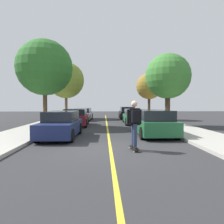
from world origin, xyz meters
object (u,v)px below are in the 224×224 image
at_px(parked_car_right_nearest, 153,123).
at_px(parked_car_right_far, 127,113).
at_px(parked_car_right_near, 135,116).
at_px(street_tree_right_nearest, 168,76).
at_px(parked_car_left_nearest, 61,125).
at_px(skateboard, 134,148).
at_px(street_tree_left_near, 66,80).
at_px(street_tree_right_near, 149,86).
at_px(street_tree_left_nearest, 45,68).
at_px(fire_hydrant, 45,124).
at_px(parked_car_left_near, 76,117).
at_px(parked_car_left_far, 83,114).
at_px(skateboarder, 134,121).

relative_size(parked_car_right_nearest, parked_car_right_far, 0.98).
relative_size(parked_car_right_near, street_tree_right_nearest, 0.84).
height_order(parked_car_left_nearest, skateboard, parked_car_left_nearest).
relative_size(parked_car_right_nearest, street_tree_left_near, 0.63).
bearing_deg(street_tree_left_near, parked_car_right_near, -42.19).
relative_size(street_tree_right_near, skateboard, 5.82).
distance_m(parked_car_right_far, street_tree_right_near, 4.20).
height_order(parked_car_right_nearest, street_tree_left_near, street_tree_left_near).
height_order(street_tree_left_nearest, fire_hydrant, street_tree_left_nearest).
bearing_deg(parked_car_right_far, parked_car_left_near, -122.82).
height_order(parked_car_left_far, parked_car_right_far, parked_car_right_far).
bearing_deg(parked_car_left_nearest, parked_car_left_far, 90.00).
relative_size(parked_car_right_nearest, parked_car_right_near, 0.90).
distance_m(parked_car_right_near, parked_car_right_far, 6.29).
xyz_separation_m(parked_car_right_far, street_tree_left_nearest, (-7.28, -8.61, 3.84)).
bearing_deg(parked_car_left_nearest, skateboard, -42.67).
bearing_deg(parked_car_left_far, parked_car_right_far, 22.22).
bearing_deg(parked_car_right_far, street_tree_right_nearest, -75.37).
relative_size(parked_car_left_nearest, parked_car_right_near, 0.90).
height_order(parked_car_left_far, street_tree_left_nearest, street_tree_left_nearest).
bearing_deg(skateboard, fire_hydrant, 131.61).
xyz_separation_m(parked_car_right_near, fire_hydrant, (-6.55, -4.98, -0.18)).
xyz_separation_m(street_tree_right_nearest, street_tree_right_near, (-0.00, 6.68, -0.22)).
bearing_deg(street_tree_left_near, street_tree_left_nearest, -90.00).
xyz_separation_m(parked_car_left_nearest, fire_hydrant, (-1.50, 2.39, -0.19)).
height_order(street_tree_left_nearest, street_tree_right_near, street_tree_left_nearest).
bearing_deg(street_tree_left_nearest, parked_car_right_near, 17.64).
height_order(parked_car_left_near, street_tree_right_nearest, street_tree_right_nearest).
distance_m(parked_car_left_near, street_tree_left_nearest, 4.52).
xyz_separation_m(parked_car_right_nearest, skateboard, (-1.62, -3.65, -0.62)).
height_order(parked_car_right_nearest, street_tree_left_nearest, street_tree_left_nearest).
distance_m(street_tree_right_nearest, skateboarder, 9.55).
xyz_separation_m(street_tree_left_near, fire_hydrant, (0.74, -11.58, -4.09)).
xyz_separation_m(parked_car_left_far, street_tree_right_near, (7.28, 0.16, 3.05)).
bearing_deg(parked_car_left_nearest, parked_car_right_far, 69.74).
distance_m(parked_car_right_near, street_tree_left_nearest, 8.57).
bearing_deg(street_tree_right_nearest, parked_car_right_far, 104.63).
bearing_deg(parked_car_right_near, parked_car_right_nearest, -89.99).
bearing_deg(street_tree_left_nearest, parked_car_right_nearest, -32.06).
xyz_separation_m(parked_car_left_nearest, street_tree_left_nearest, (-2.24, 5.06, 3.86)).
relative_size(parked_car_right_far, street_tree_right_near, 0.85).
height_order(parked_car_left_far, street_tree_right_near, street_tree_right_near).
relative_size(parked_car_left_far, parked_car_right_nearest, 1.09).
xyz_separation_m(street_tree_right_near, fire_hydrant, (-8.78, -9.38, -3.21)).
xyz_separation_m(street_tree_right_nearest, skateboard, (-3.86, -8.25, -3.83)).
distance_m(street_tree_right_near, skateboard, 15.83).
xyz_separation_m(parked_car_right_near, skateboarder, (-1.62, -10.56, 0.47)).
xyz_separation_m(parked_car_right_nearest, street_tree_right_near, (2.24, 11.27, 2.99)).
relative_size(street_tree_left_nearest, fire_hydrant, 9.33).
bearing_deg(fire_hydrant, street_tree_left_nearest, 105.43).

